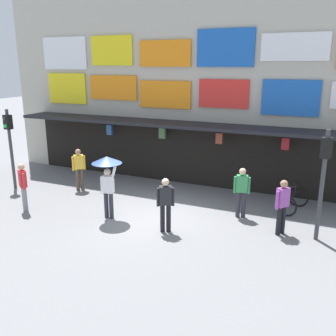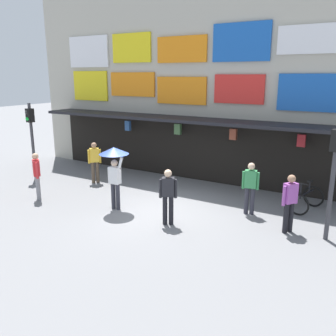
{
  "view_description": "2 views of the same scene",
  "coord_description": "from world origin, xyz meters",
  "px_view_note": "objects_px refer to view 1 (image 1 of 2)",
  "views": [
    {
      "loc": [
        5.09,
        -10.05,
        4.87
      ],
      "look_at": [
        0.12,
        1.22,
        1.41
      ],
      "focal_mm": 39.57,
      "sensor_mm": 36.0,
      "label": 1
    },
    {
      "loc": [
        5.9,
        -9.22,
        4.3
      ],
      "look_at": [
        0.13,
        0.58,
        1.34
      ],
      "focal_mm": 38.26,
      "sensor_mm": 36.0,
      "label": 2
    }
  ],
  "objects_px": {
    "traffic_light_near": "(9,136)",
    "pedestrian_in_white": "(242,190)",
    "bicycle_parked": "(292,200)",
    "pedestrian_in_blue": "(282,204)",
    "pedestrian_in_red": "(165,202)",
    "pedestrian_in_black": "(23,185)",
    "pedestrian_with_umbrella": "(107,170)",
    "traffic_light_far": "(324,168)",
    "pedestrian_in_purple": "(79,167)"
  },
  "relations": [
    {
      "from": "bicycle_parked",
      "to": "pedestrian_in_blue",
      "type": "relative_size",
      "value": 0.78
    },
    {
      "from": "pedestrian_in_purple",
      "to": "traffic_light_far",
      "type": "bearing_deg",
      "value": -5.41
    },
    {
      "from": "pedestrian_in_white",
      "to": "pedestrian_in_purple",
      "type": "bearing_deg",
      "value": 178.79
    },
    {
      "from": "pedestrian_in_white",
      "to": "pedestrian_in_red",
      "type": "bearing_deg",
      "value": -131.95
    },
    {
      "from": "traffic_light_far",
      "to": "pedestrian_in_blue",
      "type": "relative_size",
      "value": 1.9
    },
    {
      "from": "traffic_light_near",
      "to": "bicycle_parked",
      "type": "bearing_deg",
      "value": 10.29
    },
    {
      "from": "pedestrian_in_purple",
      "to": "pedestrian_in_blue",
      "type": "relative_size",
      "value": 1.0
    },
    {
      "from": "pedestrian_with_umbrella",
      "to": "pedestrian_in_white",
      "type": "distance_m",
      "value": 4.38
    },
    {
      "from": "pedestrian_in_red",
      "to": "pedestrian_in_purple",
      "type": "bearing_deg",
      "value": 155.55
    },
    {
      "from": "traffic_light_near",
      "to": "pedestrian_in_white",
      "type": "xyz_separation_m",
      "value": [
        9.14,
        0.72,
        -1.19
      ]
    },
    {
      "from": "pedestrian_with_umbrella",
      "to": "pedestrian_in_white",
      "type": "height_order",
      "value": "pedestrian_with_umbrella"
    },
    {
      "from": "pedestrian_in_blue",
      "to": "bicycle_parked",
      "type": "bearing_deg",
      "value": 86.3
    },
    {
      "from": "pedestrian_in_purple",
      "to": "pedestrian_in_red",
      "type": "bearing_deg",
      "value": -24.45
    },
    {
      "from": "pedestrian_with_umbrella",
      "to": "pedestrian_in_black",
      "type": "height_order",
      "value": "pedestrian_with_umbrella"
    },
    {
      "from": "traffic_light_near",
      "to": "bicycle_parked",
      "type": "xyz_separation_m",
      "value": [
        10.64,
        1.93,
        -1.75
      ]
    },
    {
      "from": "pedestrian_in_purple",
      "to": "pedestrian_in_blue",
      "type": "height_order",
      "value": "same"
    },
    {
      "from": "pedestrian_in_blue",
      "to": "pedestrian_in_white",
      "type": "height_order",
      "value": "same"
    },
    {
      "from": "pedestrian_with_umbrella",
      "to": "pedestrian_in_blue",
      "type": "bearing_deg",
      "value": 10.87
    },
    {
      "from": "pedestrian_in_purple",
      "to": "pedestrian_in_blue",
      "type": "distance_m",
      "value": 7.96
    },
    {
      "from": "bicycle_parked",
      "to": "pedestrian_in_red",
      "type": "distance_m",
      "value": 4.65
    },
    {
      "from": "traffic_light_near",
      "to": "pedestrian_in_blue",
      "type": "relative_size",
      "value": 1.9
    },
    {
      "from": "pedestrian_in_red",
      "to": "pedestrian_in_blue",
      "type": "bearing_deg",
      "value": 21.14
    },
    {
      "from": "pedestrian_in_white",
      "to": "pedestrian_in_red",
      "type": "height_order",
      "value": "same"
    },
    {
      "from": "pedestrian_in_white",
      "to": "bicycle_parked",
      "type": "bearing_deg",
      "value": 38.8
    },
    {
      "from": "traffic_light_far",
      "to": "bicycle_parked",
      "type": "distance_m",
      "value": 2.73
    },
    {
      "from": "traffic_light_near",
      "to": "pedestrian_in_blue",
      "type": "xyz_separation_m",
      "value": [
        10.51,
        -0.06,
        -1.19
      ]
    },
    {
      "from": "pedestrian_with_umbrella",
      "to": "traffic_light_far",
      "type": "bearing_deg",
      "value": 9.85
    },
    {
      "from": "traffic_light_far",
      "to": "pedestrian_in_purple",
      "type": "distance_m",
      "value": 9.02
    },
    {
      "from": "bicycle_parked",
      "to": "pedestrian_in_white",
      "type": "bearing_deg",
      "value": -141.2
    },
    {
      "from": "pedestrian_in_blue",
      "to": "pedestrian_in_red",
      "type": "height_order",
      "value": "same"
    },
    {
      "from": "traffic_light_near",
      "to": "pedestrian_in_blue",
      "type": "distance_m",
      "value": 10.58
    },
    {
      "from": "pedestrian_in_purple",
      "to": "pedestrian_in_black",
      "type": "bearing_deg",
      "value": -98.25
    },
    {
      "from": "bicycle_parked",
      "to": "pedestrian_in_black",
      "type": "xyz_separation_m",
      "value": [
        -8.41,
        -3.65,
        0.55
      ]
    },
    {
      "from": "pedestrian_in_blue",
      "to": "pedestrian_in_white",
      "type": "distance_m",
      "value": 1.58
    },
    {
      "from": "pedestrian_in_purple",
      "to": "pedestrian_in_white",
      "type": "relative_size",
      "value": 1.0
    },
    {
      "from": "pedestrian_with_umbrella",
      "to": "pedestrian_in_black",
      "type": "relative_size",
      "value": 1.24
    },
    {
      "from": "pedestrian_in_blue",
      "to": "pedestrian_in_purple",
      "type": "bearing_deg",
      "value": 173.37
    },
    {
      "from": "traffic_light_far",
      "to": "bicycle_parked",
      "type": "relative_size",
      "value": 2.45
    },
    {
      "from": "pedestrian_with_umbrella",
      "to": "pedestrian_in_white",
      "type": "xyz_separation_m",
      "value": [
        3.93,
        1.8,
        -0.69
      ]
    },
    {
      "from": "traffic_light_near",
      "to": "pedestrian_in_blue",
      "type": "bearing_deg",
      "value": -0.31
    },
    {
      "from": "traffic_light_near",
      "to": "pedestrian_in_black",
      "type": "bearing_deg",
      "value": -37.51
    },
    {
      "from": "traffic_light_near",
      "to": "pedestrian_in_black",
      "type": "distance_m",
      "value": 3.06
    },
    {
      "from": "traffic_light_near",
      "to": "pedestrian_in_red",
      "type": "height_order",
      "value": "traffic_light_near"
    },
    {
      "from": "pedestrian_in_purple",
      "to": "pedestrian_in_black",
      "type": "distance_m",
      "value": 2.6
    },
    {
      "from": "traffic_light_near",
      "to": "traffic_light_far",
      "type": "distance_m",
      "value": 11.51
    },
    {
      "from": "bicycle_parked",
      "to": "traffic_light_far",
      "type": "bearing_deg",
      "value": -65.49
    },
    {
      "from": "pedestrian_in_blue",
      "to": "pedestrian_in_white",
      "type": "xyz_separation_m",
      "value": [
        -1.37,
        0.78,
        0.0
      ]
    },
    {
      "from": "pedestrian_in_purple",
      "to": "pedestrian_in_black",
      "type": "height_order",
      "value": "same"
    },
    {
      "from": "bicycle_parked",
      "to": "pedestrian_in_white",
      "type": "height_order",
      "value": "pedestrian_in_white"
    },
    {
      "from": "pedestrian_in_red",
      "to": "pedestrian_in_black",
      "type": "distance_m",
      "value": 5.12
    }
  ]
}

